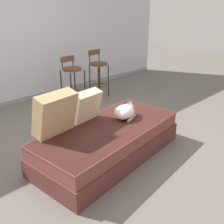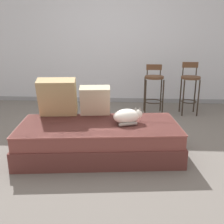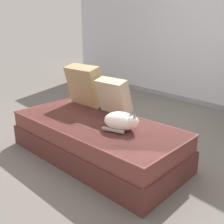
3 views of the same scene
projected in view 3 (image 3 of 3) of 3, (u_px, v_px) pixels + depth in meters
The scene contains 6 objects.
ground_plane at pixel (123, 146), 3.08m from camera, with size 16.00×16.00×0.00m, color #66605B.
wall_baseboard_trim at pixel (218, 107), 4.42m from camera, with size 8.00×0.02×0.09m, color gray.
couch at pixel (96, 139), 2.77m from camera, with size 1.99×1.06×0.40m.
throw_pillow_corner at pixel (85, 85), 3.20m from camera, with size 0.50×0.33×0.50m.
throw_pillow_middle at pixel (114, 96), 2.90m from camera, with size 0.40×0.28×0.40m.
cat at pixel (121, 121), 2.47m from camera, with size 0.38×0.34×0.20m.
Camera 3 is at (2.04, -1.92, 1.34)m, focal length 42.00 mm.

